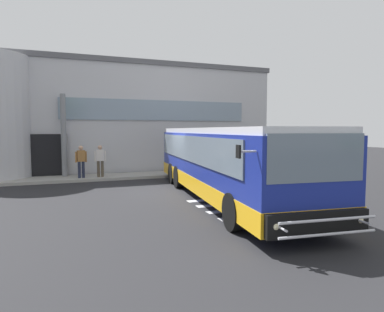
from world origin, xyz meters
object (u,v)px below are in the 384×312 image
at_px(entry_support_column, 64,135).
at_px(passenger_near_column, 81,160).
at_px(passenger_by_doorway, 100,159).
at_px(bus_main_foreground, 223,164).

bearing_deg(entry_support_column, passenger_near_column, -52.41).
relative_size(entry_support_column, passenger_near_column, 2.62).
bearing_deg(passenger_by_doorway, passenger_near_column, -175.66).
xyz_separation_m(passenger_near_column, passenger_by_doorway, (0.96, 0.07, 0.03)).
bearing_deg(bus_main_foreground, passenger_by_doorway, 120.09).
height_order(bus_main_foreground, passenger_by_doorway, bus_main_foreground).
bearing_deg(entry_support_column, bus_main_foreground, -53.65).
bearing_deg(passenger_near_column, bus_main_foreground, -53.85).
height_order(bus_main_foreground, passenger_near_column, bus_main_foreground).
height_order(passenger_near_column, passenger_by_doorway, same).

